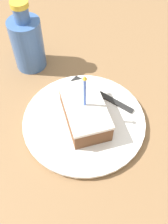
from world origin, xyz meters
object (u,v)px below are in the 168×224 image
object	(u,v)px
plate	(84,121)
cake_slice	(85,112)
bottle	(27,42)
fork	(97,92)

from	to	relation	value
plate	cake_slice	bearing A→B (deg)	-4.51
cake_slice	bottle	world-z (taller)	bottle
plate	fork	bearing A→B (deg)	52.04
plate	fork	size ratio (longest dim) A/B	1.88
fork	bottle	size ratio (longest dim) A/B	0.80
cake_slice	fork	xyz separation A→B (m)	(0.05, 0.06, -0.02)
cake_slice	plate	bearing A→B (deg)	175.49
fork	plate	bearing A→B (deg)	-127.96
bottle	fork	bearing A→B (deg)	-50.03
cake_slice	bottle	size ratio (longest dim) A/B	0.77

